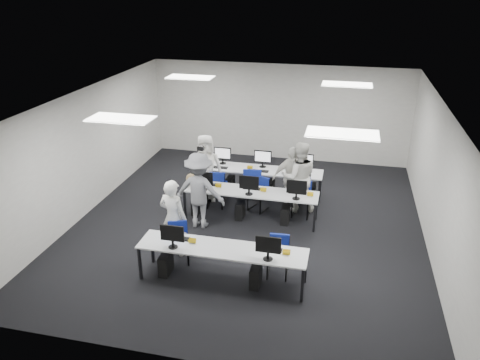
% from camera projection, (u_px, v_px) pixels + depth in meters
% --- Properties ---
extents(room, '(9.00, 9.02, 3.00)m').
position_uv_depth(room, '(249.00, 164.00, 10.56)').
color(room, black).
rests_on(room, ground).
extents(ceiling_panels, '(5.20, 4.60, 0.02)m').
position_uv_depth(ceiling_panels, '(250.00, 99.00, 9.97)').
color(ceiling_panels, white).
rests_on(ceiling_panels, room).
extents(desk_front, '(3.20, 0.70, 0.73)m').
position_uv_depth(desk_front, '(222.00, 250.00, 8.74)').
color(desk_front, silver).
rests_on(desk_front, ground).
extents(desk_mid, '(3.20, 0.70, 0.73)m').
position_uv_depth(desk_mid, '(250.00, 193.00, 11.07)').
color(desk_mid, silver).
rests_on(desk_mid, ground).
extents(desk_back, '(3.20, 0.70, 0.73)m').
position_uv_depth(desk_back, '(261.00, 171.00, 12.32)').
color(desk_back, silver).
rests_on(desk_back, ground).
extents(equipment_front, '(2.51, 0.41, 1.19)m').
position_uv_depth(equipment_front, '(212.00, 264.00, 8.89)').
color(equipment_front, '#0C37A4').
rests_on(equipment_front, desk_front).
extents(equipment_mid, '(2.91, 0.41, 1.19)m').
position_uv_depth(equipment_mid, '(242.00, 205.00, 11.22)').
color(equipment_mid, white).
rests_on(equipment_mid, desk_mid).
extents(equipment_back, '(2.91, 0.41, 1.19)m').
position_uv_depth(equipment_back, '(268.00, 183.00, 12.42)').
color(equipment_back, white).
rests_on(equipment_back, desk_back).
extents(chair_0, '(0.54, 0.56, 0.83)m').
position_uv_depth(chair_0, '(179.00, 250.00, 9.55)').
color(chair_0, navy).
rests_on(chair_0, ground).
extents(chair_1, '(0.42, 0.45, 0.81)m').
position_uv_depth(chair_1, '(278.00, 263.00, 9.10)').
color(chair_1, navy).
rests_on(chair_1, ground).
extents(chair_2, '(0.46, 0.49, 0.83)m').
position_uv_depth(chair_2, '(216.00, 196.00, 11.89)').
color(chair_2, navy).
rests_on(chair_2, ground).
extents(chair_3, '(0.54, 0.56, 0.82)m').
position_uv_depth(chair_3, '(259.00, 200.00, 11.70)').
color(chair_3, navy).
rests_on(chair_3, ground).
extents(chair_4, '(0.45, 0.49, 0.86)m').
position_uv_depth(chair_4, '(301.00, 205.00, 11.40)').
color(chair_4, navy).
rests_on(chair_4, ground).
extents(chair_5, '(0.45, 0.49, 0.83)m').
position_uv_depth(chair_5, '(219.00, 190.00, 12.23)').
color(chair_5, navy).
rests_on(chair_5, ground).
extents(chair_6, '(0.55, 0.58, 0.98)m').
position_uv_depth(chair_6, '(253.00, 191.00, 12.08)').
color(chair_6, navy).
rests_on(chair_6, ground).
extents(chair_7, '(0.49, 0.53, 0.87)m').
position_uv_depth(chair_7, '(301.00, 196.00, 11.84)').
color(chair_7, navy).
rests_on(chair_7, ground).
extents(handbag, '(0.41, 0.34, 0.29)m').
position_uv_depth(handbag, '(192.00, 179.00, 11.32)').
color(handbag, olive).
rests_on(handbag, desk_mid).
extents(student_0, '(0.68, 0.52, 1.68)m').
position_uv_depth(student_0, '(173.00, 218.00, 9.59)').
color(student_0, silver).
rests_on(student_0, ground).
extents(student_1, '(1.00, 0.85, 1.78)m').
position_uv_depth(student_1, '(299.00, 177.00, 11.42)').
color(student_1, silver).
rests_on(student_1, ground).
extents(student_2, '(0.99, 0.81, 1.76)m').
position_uv_depth(student_2, '(206.00, 168.00, 12.00)').
color(student_2, silver).
rests_on(student_2, ground).
extents(student_3, '(1.03, 0.71, 1.62)m').
position_uv_depth(student_3, '(291.00, 178.00, 11.57)').
color(student_3, silver).
rests_on(student_3, ground).
extents(photographer, '(1.19, 0.71, 1.80)m').
position_uv_depth(photographer, '(199.00, 191.00, 10.66)').
color(photographer, slate).
rests_on(photographer, ground).
extents(dslr_camera, '(0.15, 0.18, 0.10)m').
position_uv_depth(dslr_camera, '(201.00, 148.00, 10.44)').
color(dslr_camera, black).
rests_on(dslr_camera, photographer).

